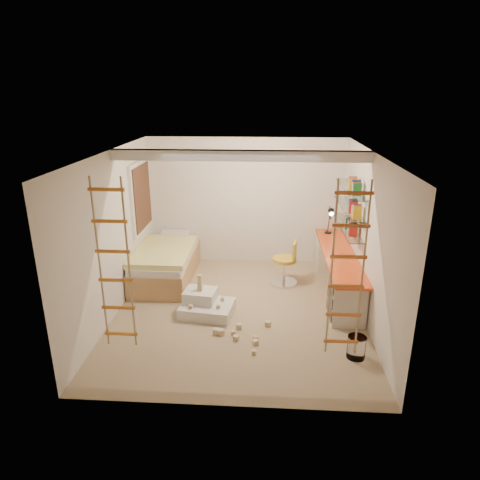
# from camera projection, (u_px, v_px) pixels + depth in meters

# --- Properties ---
(floor) EXTENTS (4.50, 4.50, 0.00)m
(floor) POSITION_uv_depth(u_px,v_px,m) (239.00, 311.00, 7.08)
(floor) COLOR tan
(floor) RESTS_ON ground
(ceiling_beam) EXTENTS (4.00, 0.18, 0.16)m
(ceiling_beam) POSITION_uv_depth(u_px,v_px,m) (240.00, 156.00, 6.53)
(ceiling_beam) COLOR white
(ceiling_beam) RESTS_ON ceiling
(window_frame) EXTENTS (0.06, 1.15, 1.35)m
(window_frame) POSITION_uv_depth(u_px,v_px,m) (140.00, 197.00, 8.10)
(window_frame) COLOR white
(window_frame) RESTS_ON wall_left
(window_blind) EXTENTS (0.02, 1.00, 1.20)m
(window_blind) POSITION_uv_depth(u_px,v_px,m) (143.00, 197.00, 8.10)
(window_blind) COLOR #4C2D1E
(window_blind) RESTS_ON window_frame
(rope_ladder_left) EXTENTS (0.41, 0.04, 2.13)m
(rope_ladder_left) POSITION_uv_depth(u_px,v_px,m) (114.00, 266.00, 5.01)
(rope_ladder_left) COLOR orange
(rope_ladder_left) RESTS_ON ceiling
(rope_ladder_right) EXTENTS (0.41, 0.04, 2.13)m
(rope_ladder_right) POSITION_uv_depth(u_px,v_px,m) (347.00, 272.00, 4.85)
(rope_ladder_right) COLOR #BC5520
(rope_ladder_right) RESTS_ON ceiling
(waste_bin) EXTENTS (0.25, 0.25, 0.32)m
(waste_bin) POSITION_uv_depth(u_px,v_px,m) (356.00, 347.00, 5.82)
(waste_bin) COLOR white
(waste_bin) RESTS_ON floor
(desk) EXTENTS (0.56, 2.80, 0.75)m
(desk) POSITION_uv_depth(u_px,v_px,m) (337.00, 271.00, 7.66)
(desk) COLOR #F1511C
(desk) RESTS_ON floor
(shelves) EXTENTS (0.25, 1.80, 0.71)m
(shelves) POSITION_uv_depth(u_px,v_px,m) (349.00, 208.00, 7.54)
(shelves) COLOR white
(shelves) RESTS_ON wall_right
(bed) EXTENTS (1.02, 2.00, 0.69)m
(bed) POSITION_uv_depth(u_px,v_px,m) (166.00, 263.00, 8.22)
(bed) COLOR #AD7F51
(bed) RESTS_ON floor
(task_lamp) EXTENTS (0.14, 0.36, 0.57)m
(task_lamp) POSITION_uv_depth(u_px,v_px,m) (330.00, 217.00, 8.32)
(task_lamp) COLOR black
(task_lamp) RESTS_ON desk
(swivel_chair) EXTENTS (0.58, 0.58, 0.86)m
(swivel_chair) POSITION_uv_depth(u_px,v_px,m) (285.00, 269.00, 7.98)
(swivel_chair) COLOR gold
(swivel_chair) RESTS_ON floor
(play_platform) EXTENTS (0.91, 0.75, 0.37)m
(play_platform) POSITION_uv_depth(u_px,v_px,m) (205.00, 305.00, 7.00)
(play_platform) COLOR silver
(play_platform) RESTS_ON floor
(toy_blocks) EXTENTS (1.30, 1.27, 0.64)m
(toy_blocks) POSITION_uv_depth(u_px,v_px,m) (226.00, 317.00, 6.57)
(toy_blocks) COLOR #CCB284
(toy_blocks) RESTS_ON floor
(books) EXTENTS (0.14, 0.70, 0.92)m
(books) POSITION_uv_depth(u_px,v_px,m) (349.00, 203.00, 7.51)
(books) COLOR red
(books) RESTS_ON shelves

